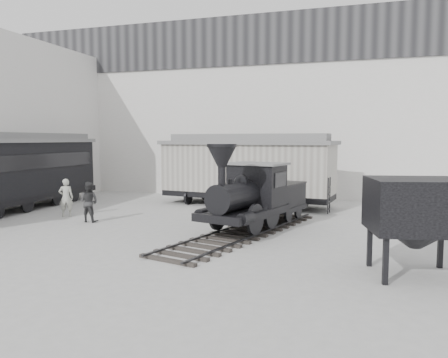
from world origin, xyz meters
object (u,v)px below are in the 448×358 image
(locomotive, at_px, (253,200))
(passenger_coach, at_px, (0,172))
(visitor_a, at_px, (66,198))
(coal_hopper, at_px, (416,213))
(boxcar, at_px, (247,168))
(visitor_b, at_px, (89,202))

(locomotive, height_order, passenger_coach, passenger_coach)
(visitor_a, distance_m, coal_hopper, 15.07)
(visitor_a, relative_size, coal_hopper, 0.65)
(boxcar, xyz_separation_m, visitor_b, (-5.33, -6.53, -1.14))
(passenger_coach, distance_m, coal_hopper, 18.42)
(locomotive, xyz_separation_m, boxcar, (-1.82, 6.28, 0.79))
(locomotive, bearing_deg, visitor_a, -168.38)
(boxcar, height_order, visitor_a, boxcar)
(locomotive, bearing_deg, coal_hopper, -23.21)
(visitor_a, bearing_deg, passenger_coach, -27.89)
(locomotive, distance_m, coal_hopper, 6.82)
(passenger_coach, distance_m, visitor_a, 3.73)
(coal_hopper, bearing_deg, visitor_a, 149.25)
(boxcar, distance_m, passenger_coach, 12.16)
(visitor_a, height_order, visitor_b, visitor_a)
(coal_hopper, bearing_deg, locomotive, 129.38)
(locomotive, distance_m, passenger_coach, 12.52)
(locomotive, relative_size, coal_hopper, 3.56)
(passenger_coach, distance_m, visitor_b, 5.50)
(locomotive, distance_m, visitor_a, 8.96)
(boxcar, bearing_deg, coal_hopper, -48.40)
(boxcar, relative_size, visitor_a, 5.52)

